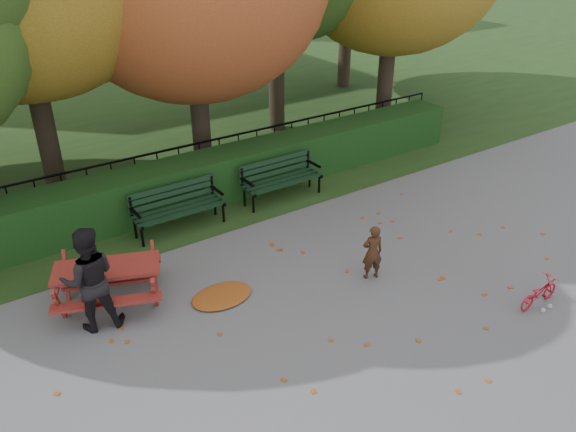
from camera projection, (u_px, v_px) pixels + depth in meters
ground at (350, 299)px, 9.06m from camera, size 90.00×90.00×0.00m
grass_strip at (88, 95)px, 19.24m from camera, size 90.00×90.00×0.00m
hedge at (217, 176)px, 12.09m from camera, size 13.00×0.90×1.00m
iron_fence at (200, 162)px, 12.66m from camera, size 14.00×0.04×1.02m
bench_left at (177, 204)px, 10.86m from camera, size 1.80×0.57×0.88m
bench_right at (280, 176)px, 12.05m from camera, size 1.80×0.57×0.88m
picnic_table at (108, 275)px, 8.72m from camera, size 1.97×1.80×0.78m
leaf_pile at (222, 296)px, 9.07m from camera, size 1.20×1.01×0.07m
leaf_scatter at (338, 290)px, 9.27m from camera, size 9.00×5.70×0.01m
child at (372, 252)px, 9.37m from camera, size 0.42×0.34×0.99m
adult at (89, 280)px, 8.09m from camera, size 0.93×0.79×1.66m
bicycle at (539, 293)px, 8.82m from camera, size 0.87×0.30×0.46m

